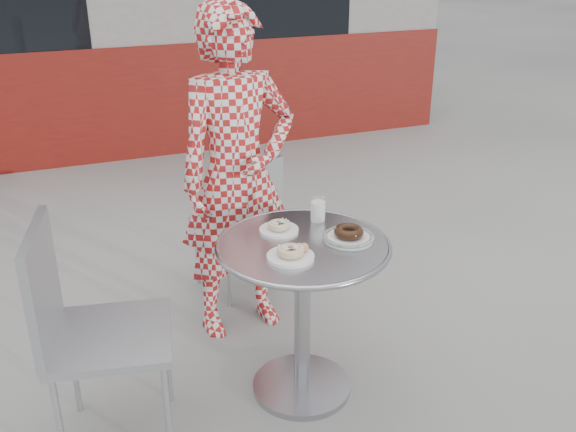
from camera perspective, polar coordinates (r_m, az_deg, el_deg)
name	(u,v)px	position (r m, az deg, el deg)	size (l,w,h in m)	color
ground	(301,393)	(2.96, 1.21, -15.49)	(60.00, 60.00, 0.00)	#A19F99
bistro_table	(303,282)	(2.68, 1.32, -5.84)	(0.72, 0.72, 0.73)	#B4B4B9
chair_far	(237,248)	(3.65, -4.52, -2.85)	(0.47, 0.48, 0.80)	#AEB1B6
chair_left	(112,378)	(2.66, -15.34, -13.70)	(0.53, 0.53, 0.94)	#AEB1B6
seated_person	(238,176)	(3.08, -4.50, 3.55)	(0.59, 0.39, 1.63)	#A41919
plate_far	(279,227)	(2.70, -0.81, -1.02)	(0.17, 0.17, 0.04)	white
plate_near	(291,253)	(2.47, 0.29, -3.34)	(0.19, 0.19, 0.05)	white
plate_checker	(349,235)	(2.63, 5.41, -1.73)	(0.21, 0.21, 0.05)	white
milk_cup	(318,210)	(2.78, 2.68, 0.51)	(0.07, 0.07, 0.11)	white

